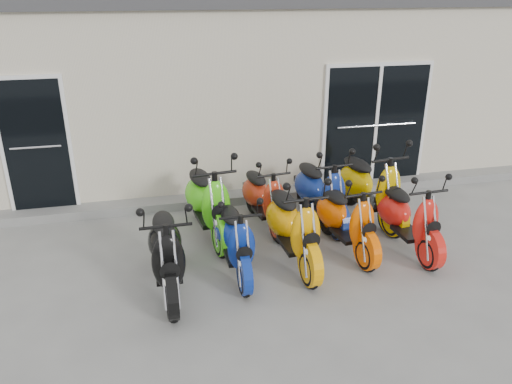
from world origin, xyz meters
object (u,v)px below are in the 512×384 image
scooter_front_orange_b (347,210)px  scooter_back_green (207,192)px  scooter_front_black (166,242)px  scooter_front_red (409,208)px  scooter_back_red (264,190)px  scooter_front_blue (235,231)px  scooter_front_orange_a (293,217)px  scooter_back_blue (321,183)px  scooter_back_yellow (371,178)px

scooter_front_orange_b → scooter_back_green: 2.04m
scooter_front_black → scooter_front_orange_b: size_ratio=1.06×
scooter_front_red → scooter_back_red: size_ratio=1.05×
scooter_front_blue → scooter_back_red: 1.43m
scooter_front_orange_a → scooter_front_orange_b: size_ratio=1.09×
scooter_back_green → scooter_front_orange_b: bearing=-32.5°
scooter_front_blue → scooter_back_red: (0.69, 1.25, 0.01)m
scooter_front_orange_a → scooter_front_orange_b: 0.84m
scooter_front_red → scooter_back_green: scooter_back_green is taller
scooter_front_black → scooter_back_red: bearing=42.6°
scooter_back_green → scooter_back_blue: scooter_back_green is taller
scooter_back_yellow → scooter_back_red: bearing=167.9°
scooter_front_orange_a → scooter_back_red: bearing=92.5°
scooter_front_orange_a → scooter_back_green: scooter_back_green is taller
scooter_front_orange_b → scooter_back_red: (-0.94, 1.03, -0.02)m
scooter_back_red → scooter_back_blue: scooter_back_blue is taller
scooter_back_red → scooter_front_blue: bearing=-126.2°
scooter_front_blue → scooter_front_orange_a: scooter_front_orange_a is taller
scooter_front_red → scooter_back_green: size_ratio=0.89×
scooter_front_blue → scooter_back_green: (-0.20, 1.10, 0.12)m
scooter_front_red → scooter_back_blue: size_ratio=0.95×
scooter_front_red → scooter_front_orange_a: bearing=178.2°
scooter_front_blue → scooter_back_red: size_ratio=0.99×
scooter_front_orange_b → scooter_back_red: bearing=125.9°
scooter_front_orange_b → scooter_back_yellow: size_ratio=0.88×
scooter_front_black → scooter_front_red: 3.42m
scooter_front_black → scooter_front_blue: scooter_front_black is taller
scooter_front_red → scooter_back_blue: (-0.92, 1.10, 0.03)m
scooter_front_orange_a → scooter_front_red: size_ratio=1.07×
scooter_front_orange_b → scooter_back_yellow: scooter_back_yellow is taller
scooter_front_orange_a → scooter_back_yellow: scooter_back_yellow is taller
scooter_back_yellow → scooter_front_orange_b: bearing=-138.7°
scooter_front_orange_a → scooter_back_red: scooter_front_orange_a is taller
scooter_back_blue → scooter_front_red: bearing=-55.4°
scooter_back_green → scooter_front_red: bearing=-27.8°
scooter_back_green → scooter_back_blue: (1.80, 0.06, -0.04)m
scooter_front_blue → scooter_front_orange_b: scooter_front_orange_b is taller
scooter_front_red → scooter_front_blue: bearing=179.8°
scooter_back_red → scooter_back_yellow: size_ratio=0.85×
scooter_back_blue → scooter_back_yellow: 0.83m
scooter_back_blue → scooter_back_yellow: bearing=-9.7°
scooter_front_black → scooter_front_orange_a: size_ratio=0.97×
scooter_front_orange_b → scooter_front_blue: bearing=-178.8°
scooter_front_orange_a → scooter_front_red: bearing=-3.0°
scooter_back_green → scooter_front_orange_a: bearing=-52.6°
scooter_front_orange_a → scooter_front_orange_b: (0.83, 0.15, -0.06)m
scooter_front_orange_b → scooter_back_green: scooter_back_green is taller
scooter_front_black → scooter_back_green: (0.69, 1.33, 0.05)m
scooter_front_orange_b → scooter_back_blue: bearing=86.1°
scooter_front_red → scooter_back_red: 2.17m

